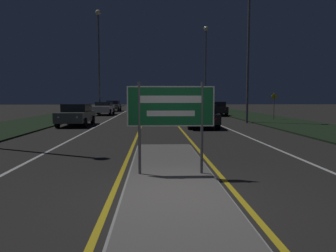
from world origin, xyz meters
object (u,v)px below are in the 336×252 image
at_px(highway_sign, 171,110).
at_px(car_receding_0, 201,115).
at_px(streetlight_right_near, 249,26).
at_px(car_approaching_2, 113,106).
at_px(car_approaching_0, 76,114).
at_px(car_receding_3, 192,104).
at_px(car_approaching_1, 104,108).
at_px(car_receding_2, 201,106).
at_px(streetlight_right_far, 206,56).
at_px(warning_sign, 274,103).
at_px(streetlight_left_far, 99,48).
at_px(car_receding_1, 216,108).

height_order(highway_sign, car_receding_0, highway_sign).
bearing_deg(streetlight_right_near, car_approaching_2, 120.50).
bearing_deg(car_approaching_0, car_receding_3, 69.64).
bearing_deg(car_approaching_1, car_receding_3, 56.42).
height_order(car_receding_2, car_approaching_0, car_approaching_0).
height_order(highway_sign, car_receding_3, highway_sign).
bearing_deg(streetlight_right_far, streetlight_right_near, -89.43).
height_order(car_receding_2, warning_sign, warning_sign).
xyz_separation_m(streetlight_left_far, car_approaching_0, (0.51, -12.96, -6.35)).
bearing_deg(car_receding_1, car_approaching_1, 169.37).
distance_m(streetlight_left_far, car_approaching_2, 11.96).
distance_m(car_receding_2, warning_sign, 17.02).
bearing_deg(warning_sign, streetlight_right_near, -137.94).
bearing_deg(car_receding_2, car_receding_0, -98.39).
bearing_deg(car_approaching_1, warning_sign, -29.86).
xyz_separation_m(car_approaching_2, warning_sign, (15.66, -18.54, 0.64)).
distance_m(car_approaching_0, car_approaching_1, 13.45).
distance_m(streetlight_left_far, car_receding_1, 13.90).
relative_size(streetlight_right_near, warning_sign, 4.98).
distance_m(streetlight_right_far, car_approaching_2, 14.24).
relative_size(car_receding_1, car_approaching_2, 0.89).
bearing_deg(highway_sign, streetlight_left_far, 102.60).
xyz_separation_m(streetlight_left_far, car_approaching_1, (0.37, 0.48, -6.35)).
height_order(car_receding_0, car_approaching_0, car_approaching_0).
relative_size(streetlight_right_far, car_receding_0, 2.51).
relative_size(highway_sign, car_approaching_2, 0.49).
distance_m(car_approaching_1, car_approaching_2, 9.65).
bearing_deg(streetlight_right_far, streetlight_left_far, -149.27).
distance_m(streetlight_left_far, car_approaching_0, 14.44).
height_order(streetlight_right_near, car_approaching_1, streetlight_right_near).
relative_size(streetlight_right_far, car_approaching_1, 2.32).
relative_size(streetlight_right_near, car_receding_1, 2.71).
bearing_deg(car_receding_2, warning_sign, -77.41).
relative_size(car_approaching_1, warning_sign, 2.16).
height_order(car_receding_2, car_approaching_1, car_approaching_1).
relative_size(streetlight_right_far, car_approaching_2, 2.43).
distance_m(streetlight_right_far, car_receding_0, 23.46).
relative_size(streetlight_right_near, car_receding_3, 2.66).
distance_m(streetlight_right_far, car_receding_1, 11.30).
bearing_deg(car_approaching_1, car_receding_0, -61.08).
xyz_separation_m(car_receding_3, warning_sign, (3.84, -26.45, 0.66)).
relative_size(streetlight_right_near, car_receding_0, 2.50).
xyz_separation_m(car_approaching_1, car_approaching_2, (-0.17, 9.65, 0.00)).
xyz_separation_m(streetlight_left_far, car_receding_3, (12.02, 18.04, -6.37)).
xyz_separation_m(streetlight_right_far, car_receding_1, (-0.33, -9.23, -6.51)).
relative_size(streetlight_left_far, car_approaching_2, 2.43).
distance_m(car_approaching_1, warning_sign, 17.88).
height_order(streetlight_right_near, warning_sign, streetlight_right_near).
distance_m(car_receding_0, car_receding_3, 32.94).
distance_m(streetlight_right_near, car_approaching_0, 13.90).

